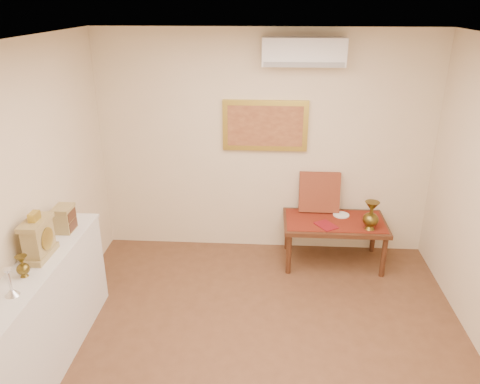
# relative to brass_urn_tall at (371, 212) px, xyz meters

# --- Properties ---
(floor) EXTENTS (4.50, 4.50, 0.00)m
(floor) POSITION_rel_brass_urn_tall_xyz_m (-1.22, -1.69, -0.76)
(floor) COLOR brown
(floor) RESTS_ON ground
(ceiling) EXTENTS (4.50, 4.50, 0.00)m
(ceiling) POSITION_rel_brass_urn_tall_xyz_m (-1.22, -1.69, 1.94)
(ceiling) COLOR white
(ceiling) RESTS_ON ground
(wall_back) EXTENTS (4.00, 0.02, 2.70)m
(wall_back) POSITION_rel_brass_urn_tall_xyz_m (-1.22, 0.56, 0.59)
(wall_back) COLOR beige
(wall_back) RESTS_ON ground
(wall_left) EXTENTS (0.02, 4.50, 2.70)m
(wall_left) POSITION_rel_brass_urn_tall_xyz_m (-3.22, -1.69, 0.59)
(wall_left) COLOR beige
(wall_left) RESTS_ON ground
(candlestick) EXTENTS (0.11, 0.11, 0.22)m
(candlestick) POSITION_rel_brass_urn_tall_xyz_m (-3.01, -2.08, 0.33)
(candlestick) COLOR silver
(candlestick) RESTS_ON display_ledge
(brass_urn_small) EXTENTS (0.10, 0.10, 0.23)m
(brass_urn_small) POSITION_rel_brass_urn_tall_xyz_m (-3.05, -1.83, 0.33)
(brass_urn_small) COLOR brown
(brass_urn_small) RESTS_ON display_ledge
(table_cloth) EXTENTS (1.14, 0.59, 0.01)m
(table_cloth) POSITION_rel_brass_urn_tall_xyz_m (-0.37, 0.19, -0.21)
(table_cloth) COLOR maroon
(table_cloth) RESTS_ON low_table
(brass_urn_tall) EXTENTS (0.18, 0.18, 0.41)m
(brass_urn_tall) POSITION_rel_brass_urn_tall_xyz_m (0.00, 0.00, 0.00)
(brass_urn_tall) COLOR brown
(brass_urn_tall) RESTS_ON table_cloth
(plate) EXTENTS (0.19, 0.19, 0.01)m
(plate) POSITION_rel_brass_urn_tall_xyz_m (-0.27, 0.34, -0.20)
(plate) COLOR silver
(plate) RESTS_ON table_cloth
(menu) EXTENTS (0.29, 0.31, 0.01)m
(menu) POSITION_rel_brass_urn_tall_xyz_m (-0.49, 0.04, -0.20)
(menu) COLOR maroon
(menu) RESTS_ON table_cloth
(cushion) EXTENTS (0.49, 0.20, 0.50)m
(cushion) POSITION_rel_brass_urn_tall_xyz_m (-0.54, 0.46, 0.04)
(cushion) COLOR #5D1216
(cushion) RESTS_ON table_cloth
(display_ledge) EXTENTS (0.37, 2.02, 0.98)m
(display_ledge) POSITION_rel_brass_urn_tall_xyz_m (-3.04, -1.69, -0.27)
(display_ledge) COLOR silver
(display_ledge) RESTS_ON floor
(mantel_clock) EXTENTS (0.17, 0.36, 0.41)m
(mantel_clock) POSITION_rel_brass_urn_tall_xyz_m (-3.05, -1.53, 0.39)
(mantel_clock) COLOR #9F8A51
(mantel_clock) RESTS_ON display_ledge
(wooden_chest) EXTENTS (0.16, 0.21, 0.24)m
(wooden_chest) POSITION_rel_brass_urn_tall_xyz_m (-3.04, -1.05, 0.34)
(wooden_chest) COLOR #9F8A51
(wooden_chest) RESTS_ON display_ledge
(low_table) EXTENTS (1.20, 0.70, 0.55)m
(low_table) POSITION_rel_brass_urn_tall_xyz_m (-0.37, 0.19, -0.28)
(low_table) COLOR #472515
(low_table) RESTS_ON floor
(painting) EXTENTS (1.00, 0.06, 0.60)m
(painting) POSITION_rel_brass_urn_tall_xyz_m (-1.22, 0.54, 0.84)
(painting) COLOR gold
(painting) RESTS_ON wall_back
(ac_unit) EXTENTS (0.90, 0.25, 0.30)m
(ac_unit) POSITION_rel_brass_urn_tall_xyz_m (-0.82, 0.43, 1.69)
(ac_unit) COLOR silver
(ac_unit) RESTS_ON wall_back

